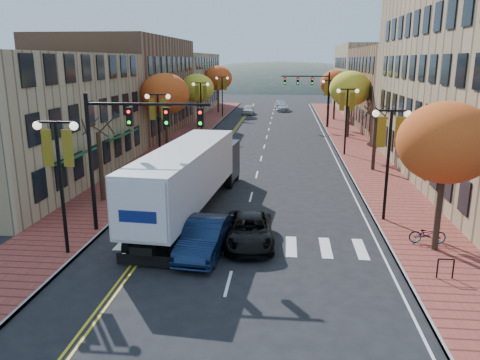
% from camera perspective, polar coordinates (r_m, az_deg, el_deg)
% --- Properties ---
extents(ground, '(200.00, 200.00, 0.00)m').
position_cam_1_polar(ground, '(20.61, -0.76, -9.99)').
color(ground, black).
rests_on(ground, ground).
extents(sidewalk_left, '(4.00, 85.00, 0.15)m').
position_cam_1_polar(sidewalk_left, '(53.02, -6.59, 5.20)').
color(sidewalk_left, brown).
rests_on(sidewalk_left, ground).
extents(sidewalk_right, '(4.00, 85.00, 0.15)m').
position_cam_1_polar(sidewalk_right, '(52.30, 13.15, 4.79)').
color(sidewalk_right, brown).
rests_on(sidewalk_right, ground).
extents(building_left_near, '(12.00, 22.00, 9.00)m').
position_cam_1_polar(building_left_near, '(37.18, -25.55, 6.84)').
color(building_left_near, '#9E8966').
rests_on(building_left_near, ground).
extents(building_left_mid, '(12.00, 24.00, 11.00)m').
position_cam_1_polar(building_left_mid, '(57.97, -13.92, 11.06)').
color(building_left_mid, brown).
rests_on(building_left_mid, ground).
extents(building_left_far, '(12.00, 26.00, 9.50)m').
position_cam_1_polar(building_left_far, '(81.99, -8.05, 11.70)').
color(building_left_far, '#9E8966').
rests_on(building_left_far, ground).
extents(building_right_mid, '(15.00, 24.00, 10.00)m').
position_cam_1_polar(building_right_mid, '(62.93, 21.05, 10.32)').
color(building_right_mid, brown).
rests_on(building_right_mid, ground).
extents(building_right_far, '(15.00, 20.00, 11.00)m').
position_cam_1_polar(building_right_far, '(84.31, 17.18, 11.79)').
color(building_right_far, '#9E8966').
rests_on(building_right_far, ground).
extents(tree_left_a, '(0.28, 0.28, 4.20)m').
position_cam_1_polar(tree_left_a, '(29.54, -16.62, 1.58)').
color(tree_left_a, '#382619').
rests_on(tree_left_a, sidewalk_left).
extents(tree_left_b, '(4.48, 4.48, 7.21)m').
position_cam_1_polar(tree_left_b, '(44.17, -9.12, 10.29)').
color(tree_left_b, '#382619').
rests_on(tree_left_b, sidewalk_left).
extents(tree_left_c, '(4.16, 4.16, 6.69)m').
position_cam_1_polar(tree_left_c, '(59.79, -5.21, 11.08)').
color(tree_left_c, '#382619').
rests_on(tree_left_c, sidewalk_left).
extents(tree_left_d, '(4.61, 4.61, 7.42)m').
position_cam_1_polar(tree_left_d, '(77.50, -2.71, 12.30)').
color(tree_left_d, '#382619').
rests_on(tree_left_d, sidewalk_left).
extents(tree_right_a, '(4.16, 4.16, 6.69)m').
position_cam_1_polar(tree_right_a, '(22.05, 23.83, 4.15)').
color(tree_right_a, '#382619').
rests_on(tree_right_a, sidewalk_right).
extents(tree_right_b, '(0.28, 0.28, 4.20)m').
position_cam_1_polar(tree_right_b, '(37.82, 16.07, 4.34)').
color(tree_right_b, '#382619').
rests_on(tree_right_b, sidewalk_right).
extents(tree_right_c, '(4.48, 4.48, 7.21)m').
position_cam_1_polar(tree_right_c, '(53.19, 13.28, 10.77)').
color(tree_right_c, '#382619').
rests_on(tree_right_c, sidewalk_right).
extents(tree_right_d, '(4.35, 4.35, 7.00)m').
position_cam_1_polar(tree_right_d, '(69.07, 11.55, 11.50)').
color(tree_right_d, '#382619').
rests_on(tree_right_d, sidewalk_right).
extents(lamp_left_a, '(1.96, 0.36, 6.05)m').
position_cam_1_polar(lamp_left_a, '(21.39, -21.20, 2.05)').
color(lamp_left_a, black).
rests_on(lamp_left_a, ground).
extents(lamp_left_b, '(1.96, 0.36, 6.05)m').
position_cam_1_polar(lamp_left_b, '(36.20, -9.91, 7.53)').
color(lamp_left_b, black).
rests_on(lamp_left_b, ground).
extents(lamp_left_c, '(1.96, 0.36, 6.05)m').
position_cam_1_polar(lamp_left_c, '(53.68, -4.80, 9.90)').
color(lamp_left_c, black).
rests_on(lamp_left_c, ground).
extents(lamp_left_d, '(1.96, 0.36, 6.05)m').
position_cam_1_polar(lamp_left_d, '(71.42, -2.18, 11.06)').
color(lamp_left_d, black).
rests_on(lamp_left_d, ground).
extents(lamp_right_a, '(1.96, 0.36, 6.05)m').
position_cam_1_polar(lamp_right_a, '(25.59, 17.75, 4.24)').
color(lamp_right_a, black).
rests_on(lamp_right_a, ground).
extents(lamp_right_b, '(1.96, 0.36, 6.05)m').
position_cam_1_polar(lamp_right_b, '(43.20, 12.89, 8.48)').
color(lamp_right_b, black).
rests_on(lamp_right_b, ground).
extents(lamp_right_c, '(1.96, 0.36, 6.05)m').
position_cam_1_polar(lamp_right_c, '(61.03, 10.83, 10.24)').
color(lamp_right_c, black).
rests_on(lamp_right_c, ground).
extents(traffic_mast_near, '(6.10, 0.35, 7.00)m').
position_cam_1_polar(traffic_mast_near, '(23.21, -13.58, 5.12)').
color(traffic_mast_near, black).
rests_on(traffic_mast_near, ground).
extents(traffic_mast_far, '(6.10, 0.34, 7.00)m').
position_cam_1_polar(traffic_mast_far, '(60.84, 8.93, 10.90)').
color(traffic_mast_far, black).
rests_on(traffic_mast_far, ground).
extents(semi_truck, '(3.85, 16.23, 4.02)m').
position_cam_1_polar(semi_truck, '(26.44, -5.90, 0.87)').
color(semi_truck, black).
rests_on(semi_truck, ground).
extents(navy_sedan, '(2.13, 4.98, 1.60)m').
position_cam_1_polar(navy_sedan, '(21.21, -4.27, -6.97)').
color(navy_sedan, '#0D1B37').
rests_on(navy_sedan, ground).
extents(black_suv, '(2.64, 5.05, 1.36)m').
position_cam_1_polar(black_suv, '(22.28, 1.13, -6.18)').
color(black_suv, black).
rests_on(black_suv, ground).
extents(car_far_white, '(1.85, 4.38, 1.48)m').
position_cam_1_polar(car_far_white, '(75.83, 1.02, 8.58)').
color(car_far_white, silver).
rests_on(car_far_white, ground).
extents(car_far_silver, '(2.46, 5.02, 1.41)m').
position_cam_1_polar(car_far_silver, '(81.04, 5.20, 8.88)').
color(car_far_silver, '#B5B6BE').
rests_on(car_far_silver, ground).
extents(car_far_oncoming, '(2.15, 4.98, 1.59)m').
position_cam_1_polar(car_far_oncoming, '(82.75, 4.99, 9.06)').
color(car_far_oncoming, '#B7B6BF').
rests_on(car_far_oncoming, ground).
extents(bicycle, '(1.70, 0.63, 0.89)m').
position_cam_1_polar(bicycle, '(23.78, 21.88, -6.13)').
color(bicycle, gray).
rests_on(bicycle, sidewalk_right).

